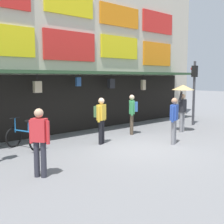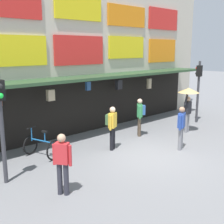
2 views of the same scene
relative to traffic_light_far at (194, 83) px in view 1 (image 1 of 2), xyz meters
name	(u,v)px [view 1 (image 1 of 2)]	position (x,y,z in m)	size (l,w,h in m)	color
ground_plane	(138,148)	(-5.63, -1.38, -2.14)	(80.00, 80.00, 0.00)	slate
shopfront	(62,42)	(-5.64, 3.19, 1.82)	(18.00, 2.60, 8.00)	beige
traffic_light_far	(194,83)	(0.00, 0.00, 0.00)	(0.33, 0.35, 3.20)	#38383D
bicycle_parked	(25,138)	(-8.56, 1.09, -1.75)	(1.03, 1.32, 1.05)	black
pedestrian_in_blue	(40,139)	(-9.55, -1.75, -1.19)	(0.38, 0.46, 1.68)	#2D2D38
pedestrian_in_red	(132,111)	(-4.04, 0.41, -1.16)	(0.47, 0.47, 1.68)	brown
pedestrian_in_black	(174,118)	(-4.26, -1.86, -1.19)	(0.50, 0.33, 1.68)	gray
pedestrian_with_umbrella	(183,95)	(-2.01, -0.70, -0.50)	(0.96, 0.96, 2.08)	gray
pedestrian_in_yellow	(101,117)	(-6.18, -0.05, -1.16)	(0.49, 0.45, 1.68)	black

